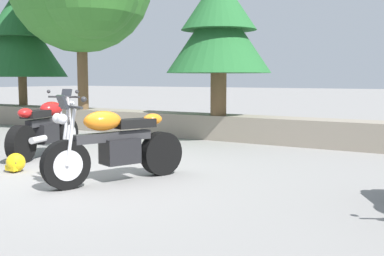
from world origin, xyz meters
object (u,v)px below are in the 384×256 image
Objects in this scene: motorcycle_orange_centre at (115,146)px; pine_tree_far_left at (21,30)px; rider_helmet at (15,163)px; pine_tree_mid_right at (219,26)px; motorcycle_red_near_left at (47,129)px.

pine_tree_far_left is (-7.99, 5.00, 2.36)m from motorcycle_orange_centre.
pine_tree_mid_right is at bearing 80.48° from rider_helmet.
pine_tree_far_left is (-5.53, 3.98, 2.36)m from motorcycle_red_near_left.
pine_tree_far_left reaches higher than motorcycle_red_near_left.
pine_tree_far_left reaches higher than rider_helmet.
motorcycle_red_near_left is 7.24× the size of rider_helmet.
pine_tree_far_left is at bearing 147.95° from motorcycle_orange_centre.
pine_tree_far_left reaches higher than motorcycle_orange_centre.
motorcycle_orange_centre is at bearing 8.77° from rider_helmet.
pine_tree_mid_right reaches higher than rider_helmet.
motorcycle_red_near_left is at bearing 157.48° from motorcycle_orange_centre.
rider_helmet is at bearing -39.93° from pine_tree_far_left.
pine_tree_mid_right is (-0.89, 4.57, 2.04)m from motorcycle_orange_centre.
motorcycle_red_near_left is 1.53m from rider_helmet.
motorcycle_orange_centre is 9.72m from pine_tree_far_left.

